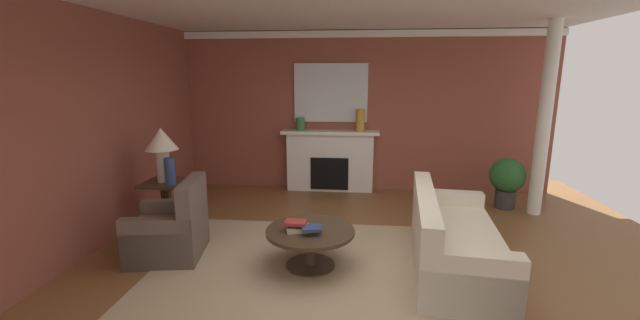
{
  "coord_description": "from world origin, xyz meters",
  "views": [
    {
      "loc": [
        0.02,
        -4.15,
        2.15
      ],
      "look_at": [
        -0.49,
        1.12,
        1.0
      ],
      "focal_mm": 22.13,
      "sensor_mm": 36.0,
      "label": 1
    }
  ],
  "objects_px": {
    "vase_on_side_table": "(170,171)",
    "table_lamp": "(162,144)",
    "mantel_mirror": "(331,93)",
    "potted_plant": "(507,179)",
    "sofa": "(451,242)",
    "armchair_near_window": "(171,232)",
    "fireplace": "(330,162)",
    "vase_mantel_right": "(360,120)",
    "coffee_table": "(310,239)",
    "vase_mantel_left": "(300,124)",
    "side_table": "(167,202)"
  },
  "relations": [
    {
      "from": "coffee_table",
      "to": "side_table",
      "type": "distance_m",
      "value": 2.33
    },
    {
      "from": "vase_mantel_right",
      "to": "mantel_mirror",
      "type": "bearing_deg",
      "value": 162.82
    },
    {
      "from": "sofa",
      "to": "table_lamp",
      "type": "bearing_deg",
      "value": 168.43
    },
    {
      "from": "armchair_near_window",
      "to": "vase_on_side_table",
      "type": "xyz_separation_m",
      "value": [
        -0.3,
        0.68,
        0.57
      ]
    },
    {
      "from": "mantel_mirror",
      "to": "vase_on_side_table",
      "type": "xyz_separation_m",
      "value": [
        -1.99,
        -2.41,
        -0.94
      ]
    },
    {
      "from": "mantel_mirror",
      "to": "vase_mantel_right",
      "type": "relative_size",
      "value": 3.39
    },
    {
      "from": "armchair_near_window",
      "to": "table_lamp",
      "type": "distance_m",
      "value": 1.3
    },
    {
      "from": "coffee_table",
      "to": "vase_on_side_table",
      "type": "relative_size",
      "value": 2.76
    },
    {
      "from": "mantel_mirror",
      "to": "vase_mantel_right",
      "type": "distance_m",
      "value": 0.75
    },
    {
      "from": "fireplace",
      "to": "armchair_near_window",
      "type": "relative_size",
      "value": 1.89
    },
    {
      "from": "table_lamp",
      "to": "vase_on_side_table",
      "type": "xyz_separation_m",
      "value": [
        0.15,
        -0.12,
        -0.34
      ]
    },
    {
      "from": "armchair_near_window",
      "to": "coffee_table",
      "type": "xyz_separation_m",
      "value": [
        1.7,
        -0.11,
        0.03
      ]
    },
    {
      "from": "vase_mantel_left",
      "to": "sofa",
      "type": "bearing_deg",
      "value": -53.43
    },
    {
      "from": "coffee_table",
      "to": "vase_mantel_left",
      "type": "bearing_deg",
      "value": 100.34
    },
    {
      "from": "table_lamp",
      "to": "sofa",
      "type": "bearing_deg",
      "value": -11.57
    },
    {
      "from": "fireplace",
      "to": "armchair_near_window",
      "type": "xyz_separation_m",
      "value": [
        -1.69,
        -2.98,
        -0.23
      ]
    },
    {
      "from": "armchair_near_window",
      "to": "table_lamp",
      "type": "bearing_deg",
      "value": 119.19
    },
    {
      "from": "vase_on_side_table",
      "to": "potted_plant",
      "type": "distance_m",
      "value": 5.19
    },
    {
      "from": "vase_mantel_right",
      "to": "potted_plant",
      "type": "distance_m",
      "value": 2.63
    },
    {
      "from": "sofa",
      "to": "side_table",
      "type": "xyz_separation_m",
      "value": [
        -3.73,
        0.76,
        0.1
      ]
    },
    {
      "from": "side_table",
      "to": "vase_on_side_table",
      "type": "height_order",
      "value": "vase_on_side_table"
    },
    {
      "from": "mantel_mirror",
      "to": "vase_mantel_right",
      "type": "height_order",
      "value": "mantel_mirror"
    },
    {
      "from": "mantel_mirror",
      "to": "coffee_table",
      "type": "xyz_separation_m",
      "value": [
        0.0,
        -3.21,
        -1.49
      ]
    },
    {
      "from": "vase_mantel_left",
      "to": "vase_on_side_table",
      "type": "distance_m",
      "value": 2.69
    },
    {
      "from": "coffee_table",
      "to": "table_lamp",
      "type": "distance_m",
      "value": 2.5
    },
    {
      "from": "coffee_table",
      "to": "vase_mantel_right",
      "type": "bearing_deg",
      "value": 79.82
    },
    {
      "from": "armchair_near_window",
      "to": "vase_mantel_left",
      "type": "height_order",
      "value": "vase_mantel_left"
    },
    {
      "from": "mantel_mirror",
      "to": "side_table",
      "type": "height_order",
      "value": "mantel_mirror"
    },
    {
      "from": "mantel_mirror",
      "to": "potted_plant",
      "type": "xyz_separation_m",
      "value": [
        2.95,
        -0.85,
        -1.33
      ]
    },
    {
      "from": "mantel_mirror",
      "to": "sofa",
      "type": "bearing_deg",
      "value": -62.5
    },
    {
      "from": "vase_mantel_left",
      "to": "potted_plant",
      "type": "distance_m",
      "value": 3.65
    },
    {
      "from": "coffee_table",
      "to": "side_table",
      "type": "xyz_separation_m",
      "value": [
        -2.14,
        0.92,
        0.06
      ]
    },
    {
      "from": "sofa",
      "to": "potted_plant",
      "type": "distance_m",
      "value": 2.59
    },
    {
      "from": "fireplace",
      "to": "vase_mantel_left",
      "type": "height_order",
      "value": "vase_mantel_left"
    },
    {
      "from": "side_table",
      "to": "vase_mantel_left",
      "type": "relative_size",
      "value": 2.96
    },
    {
      "from": "armchair_near_window",
      "to": "vase_mantel_right",
      "type": "relative_size",
      "value": 2.39
    },
    {
      "from": "vase_mantel_left",
      "to": "potted_plant",
      "type": "height_order",
      "value": "vase_mantel_left"
    },
    {
      "from": "sofa",
      "to": "table_lamp",
      "type": "relative_size",
      "value": 2.91
    },
    {
      "from": "fireplace",
      "to": "vase_mantel_right",
      "type": "bearing_deg",
      "value": -5.12
    },
    {
      "from": "vase_on_side_table",
      "to": "table_lamp",
      "type": "bearing_deg",
      "value": 141.34
    },
    {
      "from": "armchair_near_window",
      "to": "potted_plant",
      "type": "distance_m",
      "value": 5.16
    },
    {
      "from": "vase_on_side_table",
      "to": "coffee_table",
      "type": "bearing_deg",
      "value": -21.74
    },
    {
      "from": "mantel_mirror",
      "to": "potted_plant",
      "type": "relative_size",
      "value": 1.62
    },
    {
      "from": "coffee_table",
      "to": "potted_plant",
      "type": "height_order",
      "value": "potted_plant"
    },
    {
      "from": "table_lamp",
      "to": "side_table",
      "type": "bearing_deg",
      "value": -26.57
    },
    {
      "from": "fireplace",
      "to": "side_table",
      "type": "distance_m",
      "value": 3.05
    },
    {
      "from": "side_table",
      "to": "vase_on_side_table",
      "type": "relative_size",
      "value": 1.93
    },
    {
      "from": "armchair_near_window",
      "to": "vase_mantel_left",
      "type": "bearing_deg",
      "value": 68.71
    },
    {
      "from": "sofa",
      "to": "armchair_near_window",
      "type": "bearing_deg",
      "value": -179.29
    },
    {
      "from": "fireplace",
      "to": "potted_plant",
      "type": "height_order",
      "value": "fireplace"
    }
  ]
}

